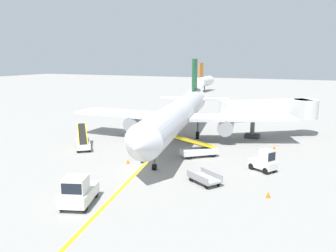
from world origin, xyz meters
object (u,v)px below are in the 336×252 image
object	(u,v)px
airliner	(179,114)
baggage_cart_loaded	(204,178)
jet_bridge	(276,110)
safety_cone_nose_right	(274,147)
ground_crew_marshaller	(142,154)
baggage_tug_near_wing	(264,161)
safety_cone_wingtip_right	(268,195)
belt_loader_aft_hold	(83,142)
safety_cone_wingtip_left	(141,132)
safety_cone_nose_left	(128,161)
belt_loader_forward_hold	(198,150)
pushback_tug	(78,192)

from	to	relation	value
airliner	baggage_cart_loaded	world-z (taller)	airliner
jet_bridge	safety_cone_nose_right	xyz separation A→B (m)	(0.87, -6.65, -3.32)
ground_crew_marshaller	safety_cone_nose_right	world-z (taller)	ground_crew_marshaller
baggage_tug_near_wing	baggage_cart_loaded	distance (m)	6.70
airliner	safety_cone_wingtip_right	size ratio (longest dim) A/B	79.84
belt_loader_aft_hold	airliner	bearing A→B (deg)	44.33
safety_cone_nose_right	safety_cone_wingtip_left	world-z (taller)	same
jet_bridge	safety_cone_nose_right	size ratio (longest dim) A/B	26.94
baggage_cart_loaded	safety_cone_nose_left	size ratio (longest dim) A/B	8.13
belt_loader_forward_hold	safety_cone_nose_right	world-z (taller)	belt_loader_forward_hold
baggage_tug_near_wing	safety_cone_wingtip_right	bearing A→B (deg)	-78.13
safety_cone_nose_left	safety_cone_nose_right	size ratio (longest dim) A/B	1.00
baggage_tug_near_wing	belt_loader_aft_hold	xyz separation A→B (m)	(-20.25, -0.21, -0.15)
belt_loader_aft_hold	safety_cone_wingtip_left	distance (m)	10.28
baggage_tug_near_wing	ground_crew_marshaller	world-z (taller)	baggage_tug_near_wing
safety_cone_wingtip_left	safety_cone_wingtip_right	world-z (taller)	same
jet_bridge	pushback_tug	xyz separation A→B (m)	(-9.77, -28.23, -2.55)
belt_loader_aft_hold	safety_cone_nose_right	bearing A→B (deg)	23.51
airliner	baggage_cart_loaded	bearing A→B (deg)	-59.83
safety_cone_wingtip_left	safety_cone_wingtip_right	size ratio (longest dim) A/B	1.00
belt_loader_forward_hold	baggage_cart_loaded	xyz separation A→B (m)	(3.13, -7.37, -0.31)
safety_cone_nose_right	safety_cone_wingtip_right	world-z (taller)	same
baggage_tug_near_wing	ground_crew_marshaller	bearing A→B (deg)	-168.16
ground_crew_marshaller	belt_loader_forward_hold	bearing A→B (deg)	45.69
baggage_tug_near_wing	safety_cone_nose_left	xyz separation A→B (m)	(-12.63, -3.09, -0.71)
belt_loader_forward_hold	safety_cone_wingtip_right	world-z (taller)	belt_loader_forward_hold
safety_cone_nose_right	jet_bridge	bearing A→B (deg)	97.46
safety_cone_wingtip_left	baggage_tug_near_wing	bearing A→B (deg)	-28.54
jet_bridge	pushback_tug	size ratio (longest dim) A/B	2.95
baggage_tug_near_wing	safety_cone_nose_right	world-z (taller)	baggage_tug_near_wing
baggage_tug_near_wing	safety_cone_wingtip_right	distance (m)	6.38
baggage_cart_loaded	belt_loader_forward_hold	bearing A→B (deg)	113.04
belt_loader_aft_hold	ground_crew_marshaller	distance (m)	9.07
baggage_cart_loaded	safety_cone_wingtip_right	bearing A→B (deg)	-9.13
baggage_cart_loaded	safety_cone_nose_right	size ratio (longest dim) A/B	8.13
belt_loader_forward_hold	safety_cone_wingtip_left	world-z (taller)	belt_loader_forward_hold
safety_cone_wingtip_left	ground_crew_marshaller	bearing A→B (deg)	-61.58
safety_cone_wingtip_left	belt_loader_aft_hold	bearing A→B (deg)	-102.31
pushback_tug	belt_loader_forward_hold	bearing A→B (deg)	76.27
pushback_tug	belt_loader_forward_hold	distance (m)	15.51
airliner	safety_cone_nose_left	xyz separation A→B (m)	(-0.84, -11.14, -3.20)
baggage_cart_loaded	safety_cone_nose_left	bearing A→B (deg)	165.29
ground_crew_marshaller	airliner	bearing A→B (deg)	91.91
baggage_cart_loaded	safety_cone_wingtip_left	distance (m)	20.69
safety_cone_nose_left	airliner	bearing A→B (deg)	85.71
belt_loader_aft_hold	ground_crew_marshaller	size ratio (longest dim) A/B	2.73
belt_loader_forward_hold	safety_cone_wingtip_left	distance (m)	13.44
airliner	belt_loader_aft_hold	xyz separation A→B (m)	(-8.46, -8.26, -2.64)
baggage_cart_loaded	safety_cone_wingtip_left	bearing A→B (deg)	132.81
airliner	ground_crew_marshaller	bearing A→B (deg)	-88.09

